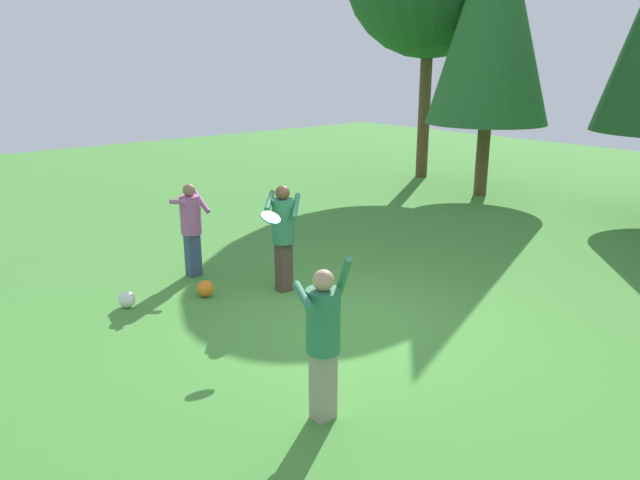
{
  "coord_description": "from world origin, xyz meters",
  "views": [
    {
      "loc": [
        5.59,
        -5.29,
        3.49
      ],
      "look_at": [
        -0.63,
        0.04,
        1.05
      ],
      "focal_mm": 34.05,
      "sensor_mm": 36.0,
      "label": 1
    }
  ],
  "objects_px": {
    "person_catcher": "(283,229)",
    "ball_white": "(127,299)",
    "person_thrower": "(323,333)",
    "person_bystander": "(191,222)",
    "frisbee": "(271,218)",
    "tree_left": "(494,11)",
    "ball_orange": "(205,289)"
  },
  "relations": [
    {
      "from": "frisbee",
      "to": "ball_white",
      "type": "bearing_deg",
      "value": -142.38
    },
    {
      "from": "person_thrower",
      "to": "person_catcher",
      "type": "height_order",
      "value": "person_thrower"
    },
    {
      "from": "person_catcher",
      "to": "person_bystander",
      "type": "bearing_deg",
      "value": -109.37
    },
    {
      "from": "person_catcher",
      "to": "ball_white",
      "type": "distance_m",
      "value": 2.52
    },
    {
      "from": "person_catcher",
      "to": "frisbee",
      "type": "relative_size",
      "value": 5.37
    },
    {
      "from": "person_thrower",
      "to": "tree_left",
      "type": "bearing_deg",
      "value": -37.86
    },
    {
      "from": "person_catcher",
      "to": "frisbee",
      "type": "distance_m",
      "value": 1.23
    },
    {
      "from": "person_catcher",
      "to": "tree_left",
      "type": "height_order",
      "value": "tree_left"
    },
    {
      "from": "person_catcher",
      "to": "ball_white",
      "type": "xyz_separation_m",
      "value": [
        -0.96,
        -2.16,
        -0.88
      ]
    },
    {
      "from": "ball_orange",
      "to": "person_catcher",
      "type": "bearing_deg",
      "value": 61.56
    },
    {
      "from": "ball_white",
      "to": "ball_orange",
      "type": "bearing_deg",
      "value": 70.79
    },
    {
      "from": "person_thrower",
      "to": "tree_left",
      "type": "xyz_separation_m",
      "value": [
        -5.27,
        10.15,
        3.69
      ]
    },
    {
      "from": "ball_orange",
      "to": "ball_white",
      "type": "height_order",
      "value": "ball_orange"
    },
    {
      "from": "person_thrower",
      "to": "person_bystander",
      "type": "xyz_separation_m",
      "value": [
        -4.62,
        1.12,
        -0.02
      ]
    },
    {
      "from": "ball_orange",
      "to": "ball_white",
      "type": "xyz_separation_m",
      "value": [
        -0.38,
        -1.09,
        -0.01
      ]
    },
    {
      "from": "person_thrower",
      "to": "ball_white",
      "type": "distance_m",
      "value": 4.13
    },
    {
      "from": "person_catcher",
      "to": "person_bystander",
      "type": "xyz_separation_m",
      "value": [
        -1.54,
        -0.73,
        -0.08
      ]
    },
    {
      "from": "frisbee",
      "to": "ball_orange",
      "type": "distance_m",
      "value": 1.95
    },
    {
      "from": "person_catcher",
      "to": "person_bystander",
      "type": "relative_size",
      "value": 1.07
    },
    {
      "from": "person_thrower",
      "to": "person_catcher",
      "type": "relative_size",
      "value": 1.04
    },
    {
      "from": "person_catcher",
      "to": "frisbee",
      "type": "xyz_separation_m",
      "value": [
        0.8,
        -0.81,
        0.48
      ]
    },
    {
      "from": "person_thrower",
      "to": "person_catcher",
      "type": "xyz_separation_m",
      "value": [
        -3.08,
        1.85,
        0.05
      ]
    },
    {
      "from": "frisbee",
      "to": "person_bystander",
      "type": "bearing_deg",
      "value": 178.14
    },
    {
      "from": "person_bystander",
      "to": "tree_left",
      "type": "distance_m",
      "value": 9.78
    },
    {
      "from": "frisbee",
      "to": "ball_white",
      "type": "xyz_separation_m",
      "value": [
        -1.76,
        -1.35,
        -1.35
      ]
    },
    {
      "from": "ball_orange",
      "to": "ball_white",
      "type": "distance_m",
      "value": 1.15
    },
    {
      "from": "person_bystander",
      "to": "ball_orange",
      "type": "xyz_separation_m",
      "value": [
        0.96,
        -0.34,
        -0.79
      ]
    },
    {
      "from": "person_catcher",
      "to": "person_thrower",
      "type": "bearing_deg",
      "value": 14.23
    },
    {
      "from": "tree_left",
      "to": "person_catcher",
      "type": "bearing_deg",
      "value": -75.17
    },
    {
      "from": "frisbee",
      "to": "person_catcher",
      "type": "bearing_deg",
      "value": 134.7
    },
    {
      "from": "ball_orange",
      "to": "tree_left",
      "type": "xyz_separation_m",
      "value": [
        -1.61,
        9.36,
        4.5
      ]
    },
    {
      "from": "frisbee",
      "to": "ball_white",
      "type": "height_order",
      "value": "frisbee"
    }
  ]
}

